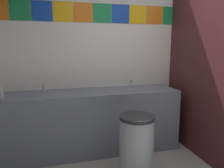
# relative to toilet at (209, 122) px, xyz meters

# --- Properties ---
(wall_back) EXTENTS (4.19, 0.09, 2.86)m
(wall_back) POSITION_rel_toilet_xyz_m (-1.06, 0.49, 1.13)
(wall_back) COLOR white
(wall_back) RESTS_ON ground_plane
(vanity_counter) EXTENTS (2.48, 0.59, 0.88)m
(vanity_counter) POSITION_rel_toilet_xyz_m (-1.86, 0.15, 0.14)
(vanity_counter) COLOR slate
(vanity_counter) RESTS_ON ground_plane
(faucet_left) EXTENTS (0.04, 0.10, 0.14)m
(faucet_left) POSITION_rel_toilet_xyz_m (-2.48, 0.24, 0.62)
(faucet_left) COLOR silver
(faucet_left) RESTS_ON vanity_counter
(faucet_right) EXTENTS (0.04, 0.10, 0.14)m
(faucet_right) POSITION_rel_toilet_xyz_m (-1.24, 0.24, 0.62)
(faucet_right) COLOR silver
(faucet_right) RESTS_ON vanity_counter
(stall_divider) EXTENTS (0.92, 1.33, 2.23)m
(stall_divider) POSITION_rel_toilet_xyz_m (-0.28, -0.46, 0.81)
(stall_divider) COLOR #471E23
(stall_divider) RESTS_ON ground_plane
(toilet) EXTENTS (0.39, 0.49, 0.74)m
(toilet) POSITION_rel_toilet_xyz_m (0.00, 0.00, 0.00)
(toilet) COLOR white
(toilet) RESTS_ON ground_plane
(trash_bin) EXTENTS (0.39, 0.39, 0.75)m
(trash_bin) POSITION_rel_toilet_xyz_m (-1.48, -0.65, 0.07)
(trash_bin) COLOR #999EA3
(trash_bin) RESTS_ON ground_plane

